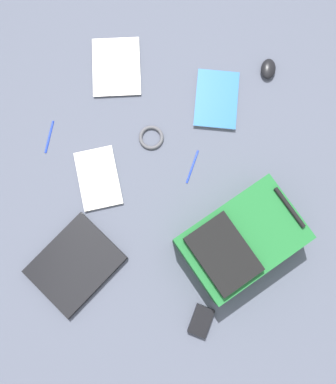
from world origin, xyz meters
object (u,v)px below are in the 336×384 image
Objects in this scene: computer_mouse at (268,69)px; power_brick at (201,321)px; laptop at (75,265)px; book_blue at (216,99)px; cable_coil at (151,138)px; book_red at (116,67)px; pen_black at (192,167)px; pen_blue at (49,137)px; book_manual at (98,178)px; backpack at (240,240)px.

power_brick is at bearing 83.38° from computer_mouse.
computer_mouse reaches higher than power_brick.
laptop is at bearing -21.27° from power_brick.
cable_coil is at bearing 33.26° from book_blue.
power_brick is (-0.39, 1.05, 0.01)m from book_red.
computer_mouse is 0.59m from cable_coil.
pen_blue is (0.61, -0.11, 0.00)m from pen_black.
pen_blue is (0.22, -0.17, -0.00)m from book_manual.
power_brick reaches higher than book_manual.
laptop is at bearing 55.52° from computer_mouse.
pen_blue is (0.80, -0.41, -0.09)m from backpack.
laptop is 1.50× the size of book_manual.
laptop is 0.55m from pen_blue.
backpack is 3.70× the size of pen_blue.
laptop reaches higher than book_manual.
backpack reaches higher than book_manual.
book_manual is at bearing -51.62° from power_brick.
power_brick reaches higher than pen_black.
book_red is 3.05× the size of computer_mouse.
computer_mouse is (-0.66, -0.01, 0.01)m from book_red.
pen_black is (-0.18, 0.12, -0.00)m from cable_coil.
backpack is 0.90m from pen_blue.
book_red is 0.66m from computer_mouse.
book_blue reaches higher than pen_black.
computer_mouse reaches higher than laptop.
pen_black is (0.19, -0.30, -0.09)m from backpack.
pen_blue is (0.71, 0.19, -0.00)m from book_blue.
power_brick is 0.76× the size of pen_black.
laptop is 0.86m from book_red.
book_manual is 2.69× the size of cable_coil.
cable_coil is at bearing 117.81° from book_red.
cable_coil is at bearing -178.63° from pen_blue.
backpack is at bearing -113.36° from power_brick.
computer_mouse reaches higher than book_blue.
backpack is 1.86× the size of book_manual.
book_blue is 0.73m from pen_blue.
laptop reaches higher than cable_coil.
pen_black is (-0.46, -0.42, -0.01)m from laptop.
power_brick is at bearing 66.64° from backpack.
book_blue is at bearing -146.74° from cable_coil.
power_brick is at bearing 158.73° from laptop.
pen_blue is at bearing -10.02° from pen_black.
cable_coil is at bearing -117.60° from laptop.
book_blue is (0.09, -0.60, -0.08)m from backpack.
book_red is (-0.12, -0.85, -0.01)m from laptop.
book_red is at bearing -97.79° from laptop.
laptop is at bearing 52.32° from book_blue.
laptop is 0.55m from power_brick.
book_blue is 0.26m from computer_mouse.
laptop is 1.50× the size of book_red.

